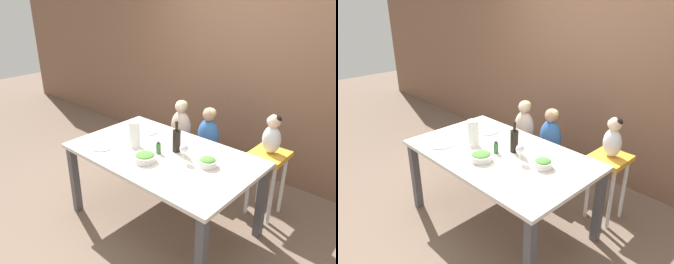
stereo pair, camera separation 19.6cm
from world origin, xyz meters
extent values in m
plane|color=#705B4C|center=(0.00, 0.00, 0.00)|extent=(14.00, 14.00, 0.00)
cube|color=brown|center=(0.00, 1.50, 1.35)|extent=(10.00, 0.06, 2.70)
cube|color=silver|center=(0.00, 0.00, 0.74)|extent=(1.70, 1.02, 0.03)
cube|color=#4C4C51|center=(-0.79, -0.45, 0.36)|extent=(0.07, 0.07, 0.73)
cube|color=#4C4C51|center=(0.79, -0.45, 0.36)|extent=(0.07, 0.07, 0.73)
cube|color=#4C4C51|center=(-0.79, 0.45, 0.36)|extent=(0.07, 0.07, 0.73)
cube|color=#4C4C51|center=(0.79, 0.45, 0.36)|extent=(0.07, 0.07, 0.73)
cylinder|color=silver|center=(-0.59, 0.65, 0.20)|extent=(0.04, 0.04, 0.40)
cylinder|color=silver|center=(-0.30, 0.65, 0.20)|extent=(0.04, 0.04, 0.40)
cylinder|color=silver|center=(-0.59, 0.94, 0.20)|extent=(0.04, 0.04, 0.40)
cylinder|color=silver|center=(-0.30, 0.94, 0.20)|extent=(0.04, 0.04, 0.40)
cube|color=#2D2D33|center=(-0.45, 0.80, 0.43)|extent=(0.39, 0.42, 0.05)
cylinder|color=silver|center=(-0.20, 0.65, 0.20)|extent=(0.04, 0.04, 0.40)
cylinder|color=silver|center=(0.09, 0.65, 0.20)|extent=(0.04, 0.04, 0.40)
cylinder|color=silver|center=(-0.20, 0.94, 0.20)|extent=(0.04, 0.04, 0.40)
cylinder|color=silver|center=(0.09, 0.94, 0.20)|extent=(0.04, 0.04, 0.40)
cube|color=#2D2D33|center=(-0.06, 0.80, 0.43)|extent=(0.39, 0.42, 0.05)
cylinder|color=silver|center=(0.54, 0.67, 0.32)|extent=(0.04, 0.04, 0.64)
cylinder|color=silver|center=(0.78, 0.67, 0.32)|extent=(0.04, 0.04, 0.64)
cylinder|color=silver|center=(0.54, 0.92, 0.32)|extent=(0.04, 0.04, 0.64)
cylinder|color=silver|center=(0.78, 0.92, 0.32)|extent=(0.04, 0.04, 0.64)
cube|color=gold|center=(0.66, 0.80, 0.66)|extent=(0.33, 0.36, 0.05)
ellipsoid|color=beige|center=(-0.45, 0.80, 0.65)|extent=(0.25, 0.19, 0.39)
sphere|color=beige|center=(-0.45, 0.80, 0.90)|extent=(0.14, 0.14, 0.14)
ellipsoid|color=#DBC684|center=(-0.45, 0.81, 0.92)|extent=(0.14, 0.14, 0.10)
ellipsoid|color=#3366B2|center=(-0.06, 0.80, 0.65)|extent=(0.25, 0.19, 0.39)
sphere|color=tan|center=(-0.06, 0.80, 0.90)|extent=(0.14, 0.14, 0.14)
ellipsoid|color=#DBC684|center=(-0.06, 0.81, 0.92)|extent=(0.14, 0.14, 0.10)
ellipsoid|color=silver|center=(0.66, 0.80, 0.82)|extent=(0.18, 0.13, 0.27)
sphere|color=beige|center=(0.66, 0.80, 1.01)|extent=(0.13, 0.13, 0.13)
ellipsoid|color=black|center=(0.66, 0.81, 1.03)|extent=(0.13, 0.12, 0.09)
cylinder|color=black|center=(0.07, 0.11, 0.86)|extent=(0.08, 0.08, 0.20)
cylinder|color=black|center=(0.07, 0.11, 1.01)|extent=(0.03, 0.03, 0.08)
cylinder|color=black|center=(0.07, 0.11, 1.04)|extent=(0.03, 0.03, 0.02)
cylinder|color=white|center=(-0.28, -0.08, 0.89)|extent=(0.10, 0.10, 0.26)
cylinder|color=white|center=(0.25, 0.00, 0.76)|extent=(0.06, 0.06, 0.00)
cylinder|color=white|center=(0.25, 0.00, 0.80)|extent=(0.01, 0.01, 0.07)
ellipsoid|color=white|center=(0.25, 0.00, 0.88)|extent=(0.07, 0.07, 0.09)
cylinder|color=silver|center=(0.00, -0.22, 0.79)|extent=(0.19, 0.19, 0.06)
ellipsoid|color=#4C8438|center=(0.00, -0.22, 0.82)|extent=(0.16, 0.16, 0.04)
cylinder|color=silver|center=(0.45, 0.07, 0.79)|extent=(0.16, 0.16, 0.06)
ellipsoid|color=#4C8438|center=(0.45, 0.07, 0.82)|extent=(0.13, 0.13, 0.04)
cylinder|color=silver|center=(-0.50, -0.29, 0.77)|extent=(0.22, 0.22, 0.01)
cylinder|color=silver|center=(-0.44, 0.23, 0.77)|extent=(0.22, 0.22, 0.01)
cylinder|color=#336633|center=(-0.02, -0.03, 0.81)|extent=(0.04, 0.04, 0.10)
cone|color=black|center=(-0.02, -0.03, 0.87)|extent=(0.04, 0.04, 0.02)
camera|label=1|loc=(1.80, -1.93, 2.10)|focal=35.00mm
camera|label=2|loc=(1.94, -1.79, 2.10)|focal=35.00mm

